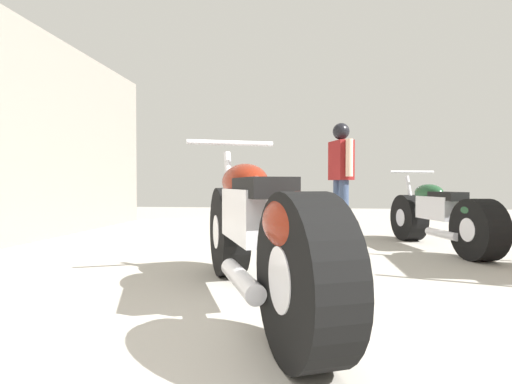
% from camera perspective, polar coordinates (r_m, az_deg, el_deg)
% --- Properties ---
extents(ground_plane, '(15.74, 15.74, 0.00)m').
position_cam_1_polar(ground_plane, '(3.67, 5.11, -9.98)').
color(ground_plane, '#A8A399').
extents(motorcycle_maroon_cruiser, '(1.08, 2.14, 1.04)m').
position_cam_1_polar(motorcycle_maroon_cruiser, '(2.20, -0.08, -5.80)').
color(motorcycle_maroon_cruiser, black).
rests_on(motorcycle_maroon_cruiser, ground_plane).
extents(motorcycle_black_naked, '(0.72, 1.88, 0.88)m').
position_cam_1_polar(motorcycle_black_naked, '(4.62, 25.71, -3.30)').
color(motorcycle_black_naked, black).
rests_on(motorcycle_black_naked, ground_plane).
extents(mechanic_in_blue, '(0.37, 0.63, 1.64)m').
position_cam_1_polar(mechanic_in_blue, '(5.97, 12.53, 3.74)').
color(mechanic_in_blue, '#384766').
rests_on(mechanic_in_blue, ground_plane).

